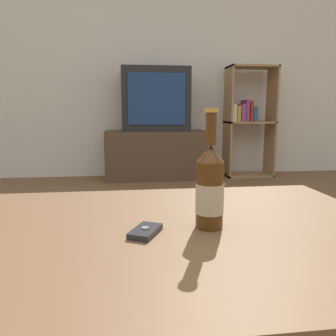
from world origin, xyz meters
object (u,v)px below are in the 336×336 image
(cell_phone, at_px, (145,231))
(tv_stand, at_px, (156,155))
(television, at_px, (155,100))
(bookshelf, at_px, (247,119))
(beer_bottle, at_px, (210,187))

(cell_phone, bearing_deg, tv_stand, 111.18)
(tv_stand, relative_size, television, 1.52)
(tv_stand, xyz_separation_m, cell_phone, (-0.27, -2.80, 0.19))
(television, relative_size, bookshelf, 0.58)
(tv_stand, bearing_deg, cell_phone, -95.45)
(tv_stand, xyz_separation_m, beer_bottle, (-0.11, -2.77, 0.28))
(television, height_order, cell_phone, television)
(television, bearing_deg, bookshelf, 2.73)
(beer_bottle, relative_size, cell_phone, 2.71)
(tv_stand, distance_m, television, 0.59)
(bookshelf, bearing_deg, television, -177.27)
(cell_phone, bearing_deg, bookshelf, 91.90)
(bookshelf, bearing_deg, tv_stand, -177.49)
(tv_stand, relative_size, bookshelf, 0.88)
(cell_phone, bearing_deg, television, 111.17)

